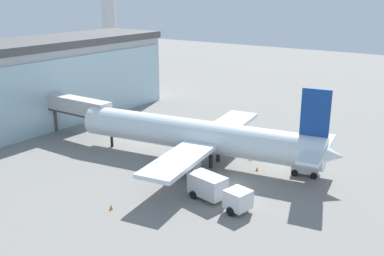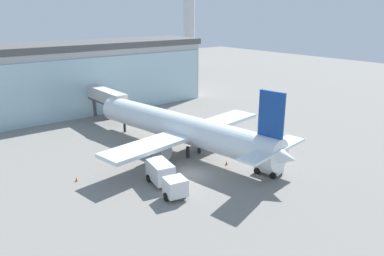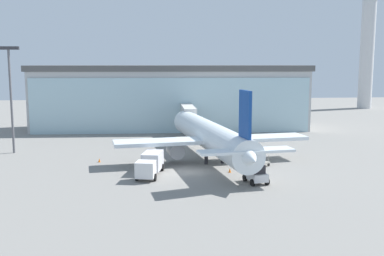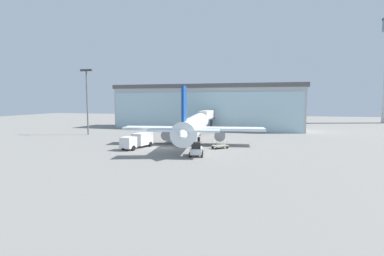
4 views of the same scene
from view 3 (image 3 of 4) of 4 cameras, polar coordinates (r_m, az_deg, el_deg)
name	(u,v)px [view 3 (image 3 of 4)]	position (r m, az deg, el deg)	size (l,w,h in m)	color
ground	(188,172)	(58.27, -0.53, -5.59)	(240.00, 240.00, 0.00)	gray
terminal_building	(171,97)	(95.84, -2.71, 3.92)	(58.46, 15.53, 13.49)	#B0B0B0
jet_bridge	(188,113)	(84.98, -0.55, 1.94)	(2.42, 13.07, 6.00)	beige
control_tower	(368,34)	(150.42, 21.44, 11.01)	(7.44, 7.44, 39.18)	silver
apron_light_mast	(11,89)	(74.61, -22.05, 4.56)	(3.20, 0.40, 16.47)	#59595E
airplane	(211,136)	(64.41, 2.37, -1.07)	(28.00, 35.88, 10.94)	white
catering_truck	(150,164)	(56.62, -5.30, -4.51)	(3.73, 7.60, 2.65)	silver
baggage_cart	(260,163)	(61.67, 8.57, -4.43)	(3.17, 3.03, 1.50)	#9E998C
pushback_tug	(256,175)	(53.21, 8.17, -5.94)	(2.67, 3.48, 2.30)	silver
safety_cone_nose	(230,170)	(58.12, 4.83, -5.38)	(0.36, 0.36, 0.55)	orange
safety_cone_wingtip	(99,160)	(65.20, -11.69, -4.03)	(0.36, 0.36, 0.55)	orange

